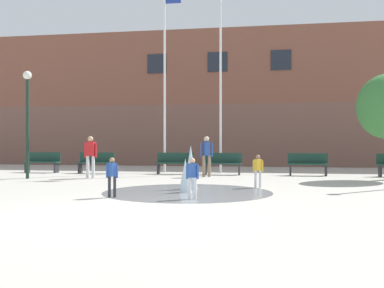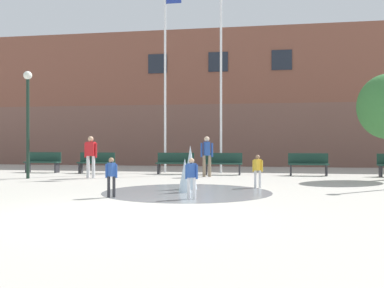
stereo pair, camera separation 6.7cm
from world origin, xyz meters
The scene contains 16 objects.
ground_plane centered at (0.00, 0.00, 0.00)m, with size 100.00×100.00×0.00m, color #B2ADA3.
library_building centered at (0.00, 20.08, 3.90)m, with size 36.00×6.05×7.80m.
splash_fountain centered at (0.59, 4.35, 0.38)m, with size 4.63×4.63×1.28m.
park_bench_far_left centered at (-7.18, 10.70, 0.48)m, with size 1.60×0.44×0.91m.
park_bench_left_of_flagpoles centered at (-4.63, 10.62, 0.48)m, with size 1.60×0.44×0.91m.
park_bench_under_left_flagpole centered at (-1.14, 10.79, 0.48)m, with size 1.60×0.44×0.91m.
park_bench_center centered at (0.92, 10.73, 0.48)m, with size 1.60×0.44×0.91m.
park_bench_near_trashcan centered at (4.40, 10.78, 0.48)m, with size 1.60×0.44×0.91m.
child_in_fountain centered at (-1.01, 2.57, 0.58)m, with size 0.31×0.22×0.99m.
child_running centered at (1.00, 2.58, 0.58)m, with size 0.31×0.24×0.99m.
child_with_pink_shirt centered at (2.50, 5.52, 0.58)m, with size 0.31×0.24×0.99m.
teen_by_trashcan centered at (0.41, 9.51, 0.93)m, with size 0.50×0.39×1.59m.
adult_near_bench centered at (-3.86, 8.14, 0.93)m, with size 0.50×0.23×1.59m.
flagpole_left centered at (-1.78, 11.78, 4.48)m, with size 0.80×0.10×8.47m.
flagpole_right centered at (0.75, 11.78, 4.64)m, with size 0.80×0.10×8.77m.
lamp_post_left_lane centered at (-6.08, 7.50, 2.62)m, with size 0.32×0.32×4.03m.
Camera 1 is at (2.78, -8.01, 1.37)m, focal length 42.00 mm.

